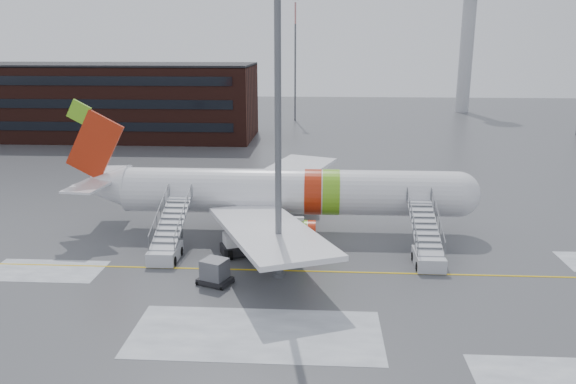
# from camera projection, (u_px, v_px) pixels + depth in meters

# --- Properties ---
(ground) EXTENTS (260.00, 260.00, 0.00)m
(ground) POSITION_uv_depth(u_px,v_px,m) (354.00, 267.00, 40.58)
(ground) COLOR #494C4F
(ground) RESTS_ON ground
(airliner) EXTENTS (35.03, 32.97, 11.18)m
(airliner) POSITION_uv_depth(u_px,v_px,m) (278.00, 192.00, 47.52)
(airliner) COLOR white
(airliner) RESTS_ON ground
(airstair_fwd) EXTENTS (2.05, 7.70, 3.48)m
(airstair_fwd) POSITION_uv_depth(u_px,v_px,m) (427.00, 249.00, 41.17)
(airstair_fwd) COLOR silver
(airstair_fwd) RESTS_ON ground
(airstair_aft) EXTENTS (2.05, 7.70, 3.48)m
(airstair_aft) POSITION_uv_depth(u_px,v_px,m) (167.00, 243.00, 42.28)
(airstair_aft) COLOR silver
(airstair_aft) RESTS_ON ground
(pushback_tug) EXTENTS (3.44, 3.06, 1.75)m
(pushback_tug) POSITION_uv_depth(u_px,v_px,m) (239.00, 245.00, 42.69)
(pushback_tug) COLOR black
(pushback_tug) RESTS_ON ground
(uld_container) EXTENTS (2.54, 2.23, 1.73)m
(uld_container) POSITION_uv_depth(u_px,v_px,m) (215.00, 273.00, 37.56)
(uld_container) COLOR black
(uld_container) RESTS_ON ground
(light_mast_near) EXTENTS (1.20, 1.20, 28.73)m
(light_mast_near) POSITION_uv_depth(u_px,v_px,m) (278.00, 58.00, 35.14)
(light_mast_near) COLOR #595B60
(light_mast_near) RESTS_ON ground
(terminal_building) EXTENTS (62.00, 16.11, 12.30)m
(terminal_building) POSITION_uv_depth(u_px,v_px,m) (70.00, 100.00, 94.57)
(terminal_building) COLOR #3F1E16
(terminal_building) RESTS_ON ground
(control_tower) EXTENTS (6.40, 6.40, 30.00)m
(control_tower) POSITION_uv_depth(u_px,v_px,m) (468.00, 28.00, 125.60)
(control_tower) COLOR #B2B5BA
(control_tower) RESTS_ON ground
(light_mast_far_n) EXTENTS (1.20, 1.20, 24.25)m
(light_mast_far_n) POSITION_uv_depth(u_px,v_px,m) (295.00, 52.00, 112.66)
(light_mast_far_n) COLOR #595B60
(light_mast_far_n) RESTS_ON ground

